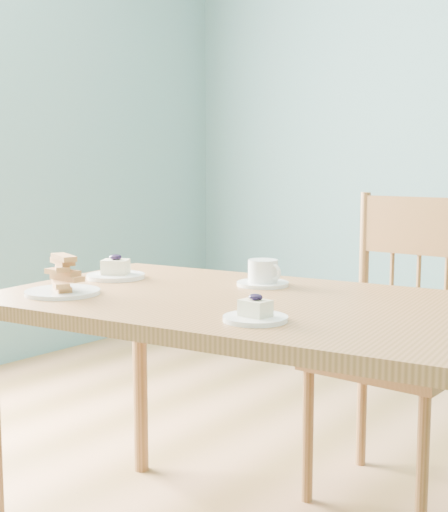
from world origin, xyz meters
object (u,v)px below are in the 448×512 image
object	(u,v)px
cheesecake_plate_near	(255,314)
coffee_cup	(263,275)
dining_chair	(398,345)
dining_table	(255,327)
biscotti_plate	(62,281)
cheesecake_plate_far	(116,272)

from	to	relation	value
cheesecake_plate_near	coffee_cup	bearing A→B (deg)	123.22
dining_chair	cheesecake_plate_near	bearing A→B (deg)	-87.09
dining_table	cheesecake_plate_near	bearing A→B (deg)	-62.06
cheesecake_plate_near	biscotti_plate	xyz separation A→B (m)	(-0.60, -0.05, 0.02)
cheesecake_plate_near	biscotti_plate	world-z (taller)	biscotti_plate
cheesecake_plate_near	cheesecake_plate_far	world-z (taller)	cheesecake_plate_far
cheesecake_plate_far	biscotti_plate	distance (m)	0.28
dining_chair	coffee_cup	bearing A→B (deg)	-115.80
dining_table	biscotti_plate	xyz separation A→B (m)	(-0.45, -0.26, 0.11)
cheesecake_plate_near	cheesecake_plate_far	xyz separation A→B (m)	(-0.68, 0.22, 0.00)
cheesecake_plate_near	coffee_cup	distance (m)	0.46
dining_table	dining_chair	xyz separation A→B (m)	(0.11, 0.62, -0.16)
dining_table	cheesecake_plate_far	bearing A→B (deg)	170.47
dining_chair	cheesecake_plate_far	distance (m)	0.92
biscotti_plate	cheesecake_plate_near	bearing A→B (deg)	5.25
dining_table	cheesecake_plate_near	world-z (taller)	cheesecake_plate_near
biscotti_plate	coffee_cup	bearing A→B (deg)	52.36
dining_table	cheesecake_plate_near	size ratio (longest dim) A/B	10.02
coffee_cup	cheesecake_plate_near	bearing A→B (deg)	-49.80
coffee_cup	cheesecake_plate_far	bearing A→B (deg)	-151.06
dining_table	dining_chair	distance (m)	0.65
cheesecake_plate_near	biscotti_plate	distance (m)	0.60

